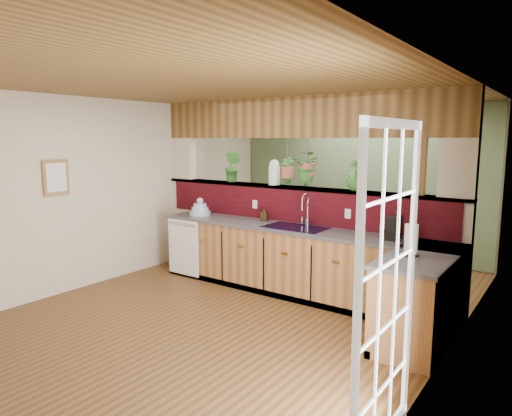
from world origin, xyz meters
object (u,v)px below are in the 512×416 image
Objects in this scene: dish_stack at (200,210)px; soap_dispenser at (264,214)px; glass_jar at (274,172)px; paper_towel at (411,240)px; coffee_maker at (394,229)px; shelving_console at (325,225)px; faucet at (306,208)px.

dish_stack is 1.55× the size of soap_dispenser.
soap_dispenser is at bearing -94.19° from glass_jar.
paper_towel is 2.49m from glass_jar.
shelving_console is at bearing 128.62° from coffee_maker.
paper_towel is (2.26, -0.74, 0.05)m from soap_dispenser.
dish_stack is 1.27m from glass_jar.
dish_stack is at bearing -158.56° from glass_jar.
coffee_maker is 1.97m from glass_jar.
faucet is 0.28× the size of shelving_console.
faucet is 0.80m from glass_jar.
faucet is 1.42× the size of dish_stack.
coffee_maker is 0.73m from paper_towel.
glass_jar is (-0.64, 0.22, 0.43)m from faucet.
coffee_maker is at bearing -6.05° from faucet.
dish_stack is at bearing -169.62° from soap_dispenser.
soap_dispenser is (1.03, 0.19, 0.02)m from dish_stack.
coffee_maker is 0.74× the size of glass_jar.
faucet reaches higher than shelving_console.
dish_stack is at bearing -173.40° from faucet.
dish_stack is at bearing -127.75° from shelving_console.
shelving_console is (0.92, 2.31, -0.48)m from dish_stack.
glass_jar reaches higher than coffee_maker.
faucet is 1.23× the size of glass_jar.
coffee_maker is 3.05m from shelving_console.
paper_towel reaches higher than dish_stack.
shelving_console is at bearing 68.38° from dish_stack.
soap_dispenser is 0.60× the size of paper_towel.
shelving_console is (-0.12, 2.12, -0.50)m from soap_dispenser.
faucet reaches higher than soap_dispenser.
glass_jar is 2.18m from shelving_console.
paper_towel is (0.38, -0.62, 0.03)m from coffee_maker.
faucet reaches higher than dish_stack.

